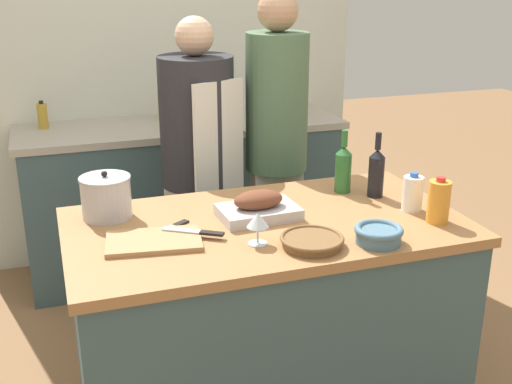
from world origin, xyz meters
TOP-DOWN VIEW (x-y plane):
  - kitchen_island at (0.00, 0.00)m, footprint 1.53×0.83m
  - back_counter at (0.00, 1.52)m, footprint 1.93×0.60m
  - back_wall at (0.00, 1.87)m, footprint 2.43×0.10m
  - roasting_pan at (-0.01, 0.05)m, footprint 0.31×0.22m
  - wicker_basket at (0.08, -0.27)m, footprint 0.23×0.23m
  - cutting_board at (-0.45, -0.06)m, footprint 0.36×0.26m
  - stock_pot at (-0.58, 0.25)m, footprint 0.20×0.20m
  - mixing_bowl at (0.31, -0.32)m, footprint 0.17×0.17m
  - juice_jug at (0.62, -0.21)m, footprint 0.08×0.08m
  - milk_jug at (0.60, -0.07)m, footprint 0.08×0.08m
  - wine_bottle_green at (0.43, 0.22)m, footprint 0.07×0.07m
  - wine_bottle_dark at (0.54, 0.12)m, footprint 0.07×0.07m
  - wine_glass_left at (-0.10, -0.19)m, footprint 0.08×0.08m
  - knife_chef at (-0.29, -0.05)m, footprint 0.21×0.15m
  - knife_paring at (-0.36, 0.06)m, footprint 0.16×0.12m
  - condiment_bottle_tall at (0.66, 1.42)m, footprint 0.06×0.06m
  - condiment_bottle_short at (-0.78, 1.65)m, footprint 0.06×0.06m
  - condiment_bottle_extra at (-0.08, 1.65)m, footprint 0.06×0.06m
  - person_cook_aproned at (-0.06, 0.86)m, footprint 0.39×0.41m
  - person_cook_guest at (0.34, 0.82)m, footprint 0.31×0.31m

SIDE VIEW (x-z plane):
  - kitchen_island at x=0.00m, z-range 0.00..0.89m
  - back_counter at x=0.00m, z-range 0.00..0.93m
  - person_cook_aproned at x=-0.06m, z-range 0.08..1.68m
  - knife_paring at x=-0.36m, z-range 0.89..0.90m
  - cutting_board at x=-0.45m, z-range 0.89..0.91m
  - knife_chef at x=-0.29m, z-range 0.91..0.91m
  - wicker_basket at x=0.08m, z-range 0.89..0.93m
  - mixing_bowl at x=0.31m, z-range 0.89..0.95m
  - roasting_pan at x=-0.01m, z-range 0.88..0.99m
  - person_cook_guest at x=0.34m, z-range 0.10..1.82m
  - milk_jug at x=0.60m, z-range 0.88..1.04m
  - stock_pot at x=-0.58m, z-range 0.88..1.07m
  - juice_jug at x=0.62m, z-range 0.88..1.06m
  - wine_glass_left at x=-0.10m, z-range 0.92..1.03m
  - wine_bottle_green at x=0.43m, z-range 0.86..1.14m
  - wine_bottle_dark at x=0.54m, z-range 0.86..1.14m
  - condiment_bottle_tall at x=0.66m, z-range 0.92..1.08m
  - condiment_bottle_short at x=-0.78m, z-range 0.92..1.09m
  - condiment_bottle_extra at x=-0.08m, z-range 0.92..1.13m
  - back_wall at x=0.00m, z-range 0.00..2.55m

